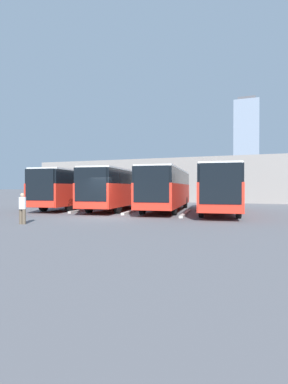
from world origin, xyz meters
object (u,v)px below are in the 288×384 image
(bus_3, at_px, (78,188))
(pedestrian, at_px, (22,207))
(bus_2, at_px, (119,188))
(bus_1, at_px, (167,188))
(bus_0, at_px, (219,188))

(bus_3, bearing_deg, pedestrian, 102.48)
(bus_2, xyz_separation_m, bus_3, (4.12, -0.05, 0.00))
(bus_3, relative_size, pedestrian, 7.68)
(bus_1, relative_size, bus_3, 1.00)
(bus_0, xyz_separation_m, bus_3, (12.35, -0.48, 0.00))
(bus_2, xyz_separation_m, pedestrian, (0.17, 10.79, -0.99))
(bus_0, relative_size, bus_3, 1.00)
(bus_2, bearing_deg, pedestrian, 81.56)
(bus_1, bearing_deg, bus_2, -5.57)
(pedestrian, bearing_deg, bus_2, -93.08)
(bus_0, relative_size, pedestrian, 7.68)
(bus_1, distance_m, bus_2, 4.12)
(bus_1, relative_size, pedestrian, 7.68)
(bus_3, bearing_deg, bus_0, 170.26)
(bus_0, bearing_deg, pedestrian, 43.41)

